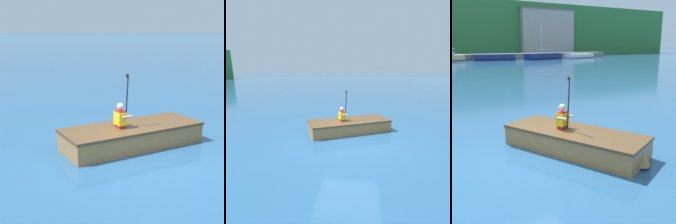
% 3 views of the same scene
% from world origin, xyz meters
% --- Properties ---
extents(ground_plane, '(300.00, 300.00, 0.00)m').
position_xyz_m(ground_plane, '(0.00, 0.00, 0.00)').
color(ground_plane, '#28567F').
extents(rowboat_foreground, '(2.69, 3.72, 0.51)m').
position_xyz_m(rowboat_foreground, '(1.25, 0.01, 0.29)').
color(rowboat_foreground, '#A3703D').
rests_on(rowboat_foreground, ground).
extents(person_paddler, '(0.43, 0.43, 1.28)m').
position_xyz_m(person_paddler, '(1.08, 0.36, 0.79)').
color(person_paddler, red).
rests_on(person_paddler, rowboat_foreground).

